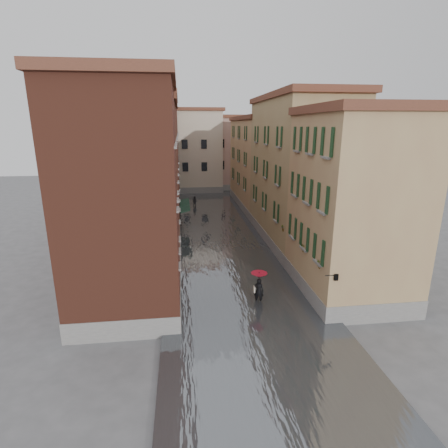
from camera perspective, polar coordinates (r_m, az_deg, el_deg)
ground at (r=25.12m, az=2.19°, el=-9.74°), size 120.00×120.00×0.00m
floodwater at (r=37.14m, az=-0.99°, el=-0.99°), size 10.00×60.00×0.20m
building_left_near at (r=21.08m, az=-15.88°, el=3.35°), size 6.00×8.00×13.00m
building_left_mid at (r=31.87m, az=-12.98°, el=7.14°), size 6.00×14.00×12.50m
building_left_far at (r=46.64m, az=-11.24°, el=10.80°), size 6.00×16.00×14.00m
building_right_near at (r=23.56m, az=20.22°, el=2.37°), size 6.00×8.00×11.50m
building_right_mid at (r=33.42m, az=11.85°, el=8.03°), size 6.00×14.00×13.00m
building_right_far at (r=47.85m, az=6.04°, el=9.62°), size 6.00×16.00×11.50m
building_end_cream at (r=60.52m, az=-6.46°, el=11.60°), size 12.00×9.00×13.00m
building_end_pink at (r=63.30m, az=1.86°, el=11.42°), size 10.00×9.00×12.00m
awning_near at (r=36.31m, az=-6.49°, el=2.38°), size 1.09×2.86×2.80m
awning_far at (r=39.44m, az=-6.55°, el=3.46°), size 1.09×3.10×2.80m
wall_lantern at (r=19.84m, az=17.72°, el=-8.21°), size 0.71×0.22×0.35m
window_planters at (r=23.70m, az=12.65°, el=-2.58°), size 0.59×8.15×0.84m
pedestrian_main at (r=22.15m, az=5.70°, el=-9.78°), size 1.04×1.04×2.06m
pedestrian_far at (r=47.95m, az=-4.76°, el=3.62°), size 0.74×0.59×1.51m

